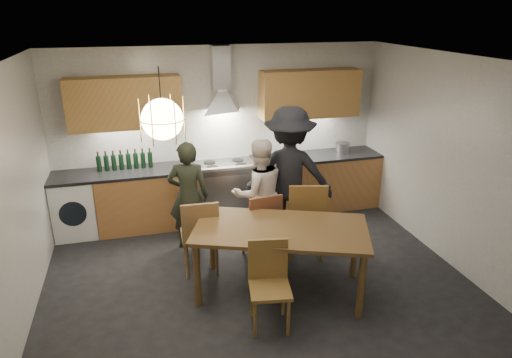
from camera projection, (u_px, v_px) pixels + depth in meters
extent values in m
plane|color=black|center=(259.00, 285.00, 5.45)|extent=(5.00, 5.00, 0.00)
cube|color=silver|center=(221.00, 132.00, 7.02)|extent=(5.00, 0.02, 2.60)
cube|color=silver|center=(352.00, 305.00, 2.95)|extent=(5.00, 0.02, 2.60)
cube|color=silver|center=(9.00, 208.00, 4.38)|extent=(0.02, 4.50, 2.60)
cube|color=silver|center=(456.00, 164.00, 5.59)|extent=(0.02, 4.50, 2.60)
cube|color=white|center=(260.00, 62.00, 4.52)|extent=(5.00, 4.50, 0.02)
cube|color=#C2844A|center=(148.00, 199.00, 6.77)|extent=(1.45, 0.60, 0.86)
cube|color=#C2844A|center=(315.00, 183.00, 7.41)|extent=(2.05, 0.60, 0.86)
cube|color=white|center=(75.00, 207.00, 6.52)|extent=(0.58, 0.58, 0.85)
cube|color=black|center=(124.00, 173.00, 6.54)|extent=(2.05, 0.62, 0.04)
cube|color=black|center=(316.00, 156.00, 7.25)|extent=(2.05, 0.62, 0.04)
cube|color=silver|center=(226.00, 193.00, 7.07)|extent=(0.90, 0.60, 0.80)
cube|color=black|center=(230.00, 202.00, 6.81)|extent=(0.78, 0.02, 0.42)
cube|color=slate|center=(225.00, 167.00, 6.91)|extent=(0.90, 0.60, 0.08)
cube|color=silver|center=(229.00, 168.00, 6.65)|extent=(0.90, 0.08, 0.04)
cube|color=tan|center=(125.00, 103.00, 6.33)|extent=(1.55, 0.35, 0.72)
cube|color=tan|center=(310.00, 94.00, 6.99)|extent=(1.55, 0.35, 0.72)
cube|color=silver|center=(221.00, 68.00, 6.55)|extent=(0.26, 0.22, 0.62)
cylinder|color=black|center=(160.00, 93.00, 4.28)|extent=(0.01, 0.01, 0.50)
sphere|color=#FFE0A5|center=(162.00, 119.00, 4.37)|extent=(0.40, 0.40, 0.40)
torus|color=gold|center=(162.00, 119.00, 4.37)|extent=(0.43, 0.43, 0.01)
cube|color=brown|center=(281.00, 229.00, 5.07)|extent=(2.14, 1.60, 0.04)
cylinder|color=brown|center=(197.00, 275.00, 4.94)|extent=(0.07, 0.07, 0.77)
cylinder|color=brown|center=(212.00, 240.00, 5.68)|extent=(0.07, 0.07, 0.77)
cylinder|color=brown|center=(361.00, 286.00, 4.75)|extent=(0.07, 0.07, 0.77)
cylinder|color=brown|center=(355.00, 249.00, 5.49)|extent=(0.07, 0.07, 0.77)
cube|color=brown|center=(200.00, 235.00, 5.61)|extent=(0.46, 0.46, 0.04)
cube|color=brown|center=(200.00, 223.00, 5.33)|extent=(0.45, 0.06, 0.49)
cylinder|color=brown|center=(213.00, 245.00, 5.90)|extent=(0.04, 0.04, 0.45)
cylinder|color=brown|center=(217.00, 259.00, 5.57)|extent=(0.04, 0.04, 0.45)
cylinder|color=brown|center=(185.00, 248.00, 5.83)|extent=(0.04, 0.04, 0.45)
cylinder|color=brown|center=(187.00, 262.00, 5.50)|extent=(0.04, 0.04, 0.45)
cube|color=brown|center=(260.00, 226.00, 5.87)|extent=(0.47, 0.47, 0.04)
cube|color=brown|center=(266.00, 214.00, 5.61)|extent=(0.43, 0.08, 0.47)
cylinder|color=brown|center=(268.00, 235.00, 6.17)|extent=(0.04, 0.04, 0.44)
cylinder|color=brown|center=(278.00, 247.00, 5.86)|extent=(0.04, 0.04, 0.44)
cylinder|color=brown|center=(243.00, 239.00, 6.05)|extent=(0.04, 0.04, 0.44)
cylinder|color=brown|center=(252.00, 251.00, 5.75)|extent=(0.04, 0.04, 0.44)
cube|color=brown|center=(305.00, 219.00, 5.96)|extent=(0.58, 0.58, 0.05)
cube|color=brown|center=(308.00, 206.00, 5.66)|extent=(0.48, 0.16, 0.53)
cylinder|color=brown|center=(317.00, 230.00, 6.24)|extent=(0.04, 0.04, 0.49)
cylinder|color=brown|center=(321.00, 244.00, 5.88)|extent=(0.04, 0.04, 0.49)
cylinder|color=brown|center=(289.00, 230.00, 6.24)|extent=(0.04, 0.04, 0.49)
cylinder|color=brown|center=(291.00, 244.00, 5.87)|extent=(0.04, 0.04, 0.49)
cube|color=brown|center=(270.00, 289.00, 4.60)|extent=(0.47, 0.47, 0.04)
cube|color=brown|center=(268.00, 259.00, 4.68)|extent=(0.41, 0.11, 0.45)
cylinder|color=brown|center=(255.00, 320.00, 4.51)|extent=(0.04, 0.04, 0.42)
cylinder|color=brown|center=(252.00, 300.00, 4.82)|extent=(0.04, 0.04, 0.42)
cylinder|color=brown|center=(288.00, 318.00, 4.54)|extent=(0.04, 0.04, 0.42)
cylinder|color=brown|center=(283.00, 298.00, 4.85)|extent=(0.04, 0.04, 0.42)
imported|color=black|center=(189.00, 196.00, 6.07)|extent=(0.62, 0.48, 1.50)
imported|color=white|center=(259.00, 194.00, 6.12)|extent=(0.79, 0.65, 1.52)
imported|color=black|center=(289.00, 174.00, 6.30)|extent=(1.38, 1.05, 1.88)
imported|color=#B9B9BC|center=(284.00, 158.00, 7.01)|extent=(0.30, 0.30, 0.06)
cylinder|color=#A8A8AB|center=(342.00, 148.00, 7.37)|extent=(0.27, 0.27, 0.15)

